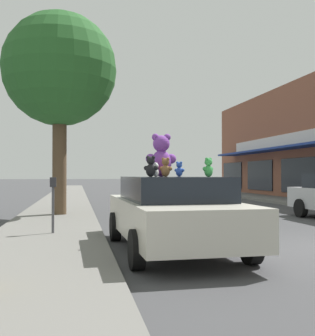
# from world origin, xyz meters

# --- Properties ---
(sidewalk_near) EXTENTS (2.51, 90.00, 0.12)m
(sidewalk_near) POSITION_xyz_m (-5.82, 0.00, 0.06)
(sidewalk_near) COLOR slate
(sidewalk_near) RESTS_ON ground_plane
(plush_art_car) EXTENTS (2.16, 4.72, 1.42)m
(plush_art_car) POSITION_xyz_m (-3.36, 0.44, 0.76)
(plush_art_car) COLOR beige
(plush_art_car) RESTS_ON ground_plane
(teddy_bear_giant) EXTENTS (0.63, 0.39, 0.87)m
(teddy_bear_giant) POSITION_xyz_m (-3.50, 0.89, 1.83)
(teddy_bear_giant) COLOR purple
(teddy_bear_giant) RESTS_ON plush_art_car
(teddy_bear_black) EXTENTS (0.28, 0.24, 0.39)m
(teddy_bear_black) POSITION_xyz_m (-3.85, 0.11, 1.60)
(teddy_bear_black) COLOR black
(teddy_bear_black) RESTS_ON plush_art_car
(teddy_bear_brown) EXTENTS (0.26, 0.25, 0.37)m
(teddy_bear_brown) POSITION_xyz_m (-3.48, 0.54, 1.59)
(teddy_bear_brown) COLOR olive
(teddy_bear_brown) RESTS_ON plush_art_car
(teddy_bear_white) EXTENTS (0.16, 0.20, 0.27)m
(teddy_bear_white) POSITION_xyz_m (-3.72, 0.29, 1.54)
(teddy_bear_white) COLOR white
(teddy_bear_white) RESTS_ON plush_art_car
(teddy_bear_red) EXTENTS (0.16, 0.16, 0.24)m
(teddy_bear_red) POSITION_xyz_m (-3.65, 0.64, 1.53)
(teddy_bear_red) COLOR red
(teddy_bear_red) RESTS_ON plush_art_car
(teddy_bear_green) EXTENTS (0.24, 0.20, 0.33)m
(teddy_bear_green) POSITION_xyz_m (-3.00, -0.66, 1.57)
(teddy_bear_green) COLOR green
(teddy_bear_green) RESTS_ON plush_art_car
(teddy_bear_blue) EXTENTS (0.22, 0.21, 0.32)m
(teddy_bear_blue) POSITION_xyz_m (-3.03, 1.28, 1.57)
(teddy_bear_blue) COLOR blue
(teddy_bear_blue) RESTS_ON plush_art_car
(street_tree) EXTENTS (3.83, 3.83, 6.81)m
(street_tree) POSITION_xyz_m (-5.75, 7.10, 4.98)
(street_tree) COLOR brown
(street_tree) RESTS_ON sidewalk_near
(parking_meter) EXTENTS (0.14, 0.10, 1.27)m
(parking_meter) POSITION_xyz_m (-5.70, 2.47, 0.93)
(parking_meter) COLOR #4C4C51
(parking_meter) RESTS_ON sidewalk_near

